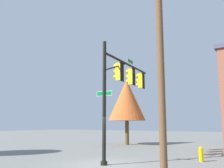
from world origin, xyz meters
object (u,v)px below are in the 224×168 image
Objects in this scene: tree_far at (127,100)px; fire_hydrant at (201,154)px; utility_pole at (161,71)px; signal_pole_assembly at (124,82)px.

fire_hydrant is at bearing -130.82° from tree_far.
utility_pole is 7.53m from fire_hydrant.
fire_hydrant is (1.40, -4.25, -4.38)m from signal_pole_assembly.
tree_far is at bearing 49.18° from fire_hydrant.
utility_pole is at bearing -177.58° from fire_hydrant.
fire_hydrant is at bearing -71.79° from signal_pole_assembly.
fire_hydrant is at bearing 2.42° from utility_pole.
signal_pole_assembly reaches higher than fire_hydrant.
utility_pole reaches higher than tree_far.
signal_pole_assembly is 6.92m from utility_pole.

